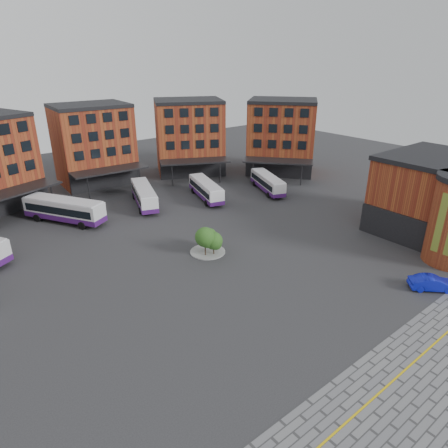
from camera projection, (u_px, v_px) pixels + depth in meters
ground at (263, 300)px, 40.27m from camera, size 160.00×160.00×0.00m
yellow_line at (405, 370)px, 31.42m from camera, size 26.00×0.15×0.02m
main_building at (71, 163)px, 61.96m from camera, size 94.14×42.48×14.60m
east_building at (438, 199)px, 52.56m from camera, size 17.40×15.40×10.60m
tree_island at (209, 240)px, 48.79m from camera, size 4.40×4.40×3.75m
bus_c at (64, 210)px, 58.16m from camera, size 8.89×12.32×3.55m
bus_d at (144, 195)px, 64.64m from camera, size 6.20×11.55×3.19m
bus_e at (206, 189)px, 67.65m from camera, size 5.50×11.12×3.06m
bus_f at (268, 183)px, 71.27m from camera, size 6.24×10.77×2.99m
blue_car at (433, 283)px, 41.80m from camera, size 4.55×4.45×1.55m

